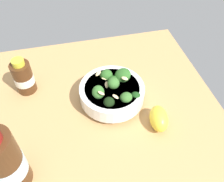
# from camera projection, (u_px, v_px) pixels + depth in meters

# --- Properties ---
(ground_plane) EXTENTS (0.64, 0.64, 0.04)m
(ground_plane) POSITION_uv_depth(u_px,v_px,m) (102.00, 114.00, 0.67)
(ground_plane) COLOR tan
(bowl_of_broccoli) EXTENTS (0.17, 0.17, 0.09)m
(bowl_of_broccoli) POSITION_uv_depth(u_px,v_px,m) (112.00, 92.00, 0.64)
(bowl_of_broccoli) COLOR white
(bowl_of_broccoli) RESTS_ON ground_plane
(lemon_wedge) EXTENTS (0.08, 0.06, 0.05)m
(lemon_wedge) POSITION_uv_depth(u_px,v_px,m) (159.00, 119.00, 0.60)
(lemon_wedge) COLOR yellow
(lemon_wedge) RESTS_ON ground_plane
(bottle_tall) EXTENTS (0.05, 0.05, 0.11)m
(bottle_tall) POSITION_uv_depth(u_px,v_px,m) (23.00, 77.00, 0.66)
(bottle_tall) COLOR #472814
(bottle_tall) RESTS_ON ground_plane
(bottle_short) EXTENTS (0.07, 0.07, 0.18)m
(bottle_short) POSITION_uv_depth(u_px,v_px,m) (5.00, 162.00, 0.46)
(bottle_short) COLOR #472814
(bottle_short) RESTS_ON ground_plane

